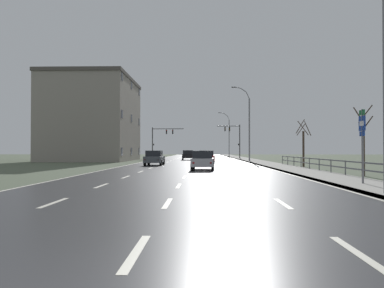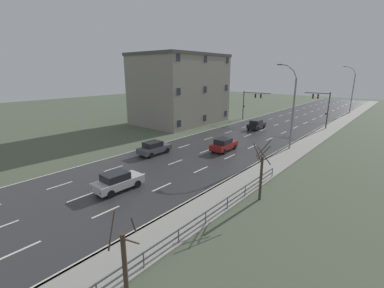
{
  "view_description": "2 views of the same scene",
  "coord_description": "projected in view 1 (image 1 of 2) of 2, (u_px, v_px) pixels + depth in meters",
  "views": [
    {
      "loc": [
        1.05,
        -3.92,
        1.65
      ],
      "look_at": [
        -0.27,
        46.02,
        2.43
      ],
      "focal_mm": 34.78,
      "sensor_mm": 36.0,
      "label": 1
    },
    {
      "loc": [
        18.78,
        14.62,
        9.51
      ],
      "look_at": [
        0.0,
        37.21,
        1.47
      ],
      "focal_mm": 24.91,
      "sensor_mm": 36.0,
      "label": 2
    }
  ],
  "objects": [
    {
      "name": "ground_plane",
      "position": [
        194.0,
        162.0,
        51.9
      ],
      "size": [
        160.0,
        160.0,
        0.12
      ],
      "color": "#4C5642"
    },
    {
      "name": "road_asphalt_strip",
      "position": [
        196.0,
        159.0,
        63.89
      ],
      "size": [
        14.0,
        120.0,
        0.03
      ],
      "color": "#303033",
      "rests_on": "ground"
    },
    {
      "name": "sidewalk_right",
      "position": [
        245.0,
        159.0,
        63.67
      ],
      "size": [
        3.0,
        120.0,
        0.12
      ],
      "color": "gray",
      "rests_on": "ground"
    },
    {
      "name": "guardrail",
      "position": [
        331.0,
        164.0,
        25.3
      ],
      "size": [
        0.07,
        30.59,
        1.0
      ],
      "color": "#515459",
      "rests_on": "ground"
    },
    {
      "name": "street_lamp_foreground",
      "position": [
        381.0,
        55.0,
        13.23
      ],
      "size": [
        2.45,
        0.24,
        10.27
      ],
      "color": "slate",
      "rests_on": "ground"
    },
    {
      "name": "street_lamp_midground",
      "position": [
        248.0,
        125.0,
        51.14
      ],
      "size": [
        2.55,
        0.24,
        10.39
      ],
      "color": "slate",
      "rests_on": "ground"
    },
    {
      "name": "street_lamp_distant",
      "position": [
        228.0,
        135.0,
        89.05
      ],
      "size": [
        2.69,
        0.24,
        10.65
      ],
      "color": "slate",
      "rests_on": "ground"
    },
    {
      "name": "highway_sign",
      "position": [
        362.0,
        137.0,
        16.97
      ],
      "size": [
        0.09,
        0.68,
        3.51
      ],
      "color": "slate",
      "rests_on": "ground"
    },
    {
      "name": "traffic_signal_right",
      "position": [
        234.0,
        136.0,
        67.14
      ],
      "size": [
        4.16,
        0.36,
        6.2
      ],
      "color": "#38383A",
      "rests_on": "ground"
    },
    {
      "name": "traffic_signal_left",
      "position": [
        161.0,
        137.0,
        67.19
      ],
      "size": [
        5.77,
        0.36,
        5.69
      ],
      "color": "#38383A",
      "rests_on": "ground"
    },
    {
      "name": "car_far_left",
      "position": [
        154.0,
        158.0,
        38.96
      ],
      "size": [
        1.87,
        4.12,
        1.57
      ],
      "rotation": [
        0.0,
        0.0,
        -0.01
      ],
      "color": "#474C51",
      "rests_on": "ground"
    },
    {
      "name": "car_distant",
      "position": [
        206.0,
        157.0,
        45.31
      ],
      "size": [
        2.0,
        4.18,
        1.57
      ],
      "rotation": [
        0.0,
        0.0,
        0.05
      ],
      "color": "maroon",
      "rests_on": "ground"
    },
    {
      "name": "car_near_right",
      "position": [
        203.0,
        160.0,
        30.19
      ],
      "size": [
        1.93,
        4.15,
        1.57
      ],
      "rotation": [
        0.0,
        0.0,
        -0.03
      ],
      "color": "#B7B7BC",
      "rests_on": "ground"
    },
    {
      "name": "car_mid_centre",
      "position": [
        188.0,
        155.0,
        59.75
      ],
      "size": [
        1.96,
        4.16,
        1.57
      ],
      "rotation": [
        0.0,
        0.0,
        0.04
      ],
      "color": "black",
      "rests_on": "ground"
    },
    {
      "name": "brick_building",
      "position": [
        93.0,
        119.0,
        56.83
      ],
      "size": [
        12.06,
        16.4,
        12.61
      ],
      "color": "gray",
      "rests_on": "ground"
    },
    {
      "name": "bare_tree_near",
      "position": [
        363.0,
        144.0,
        23.32
      ],
      "size": [
        1.22,
        1.26,
        4.5
      ],
      "color": "#423328",
      "rests_on": "ground"
    },
    {
      "name": "bare_tree_mid",
      "position": [
        303.0,
        145.0,
        35.89
      ],
      "size": [
        1.4,
        1.45,
        4.67
      ],
      "color": "#423328",
      "rests_on": "ground"
    }
  ]
}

